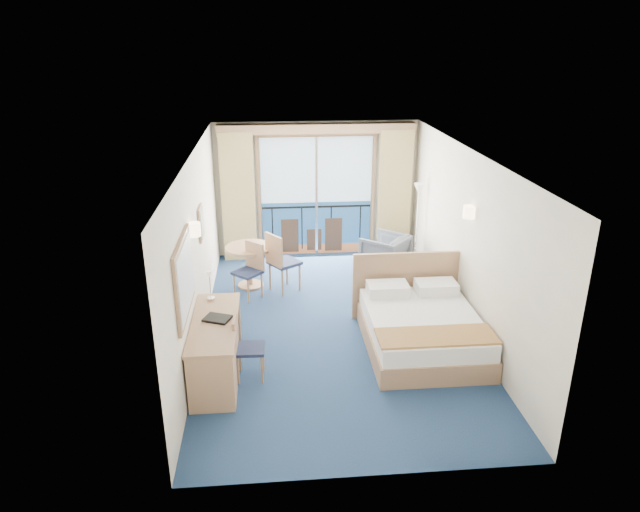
{
  "coord_description": "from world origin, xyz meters",
  "views": [
    {
      "loc": [
        -0.92,
        -7.84,
        4.24
      ],
      "look_at": [
        -0.2,
        0.2,
        1.1
      ],
      "focal_mm": 32.0,
      "sensor_mm": 36.0,
      "label": 1
    }
  ],
  "objects_px": {
    "bed": "(421,327)",
    "table_chair_b": "(251,267)",
    "floor_lamp": "(418,205)",
    "table_chair_a": "(280,259)",
    "round_table": "(249,256)",
    "nightstand": "(434,287)",
    "desk_chair": "(244,344)",
    "desk": "(213,364)",
    "armchair": "(385,253)"
  },
  "relations": [
    {
      "from": "bed",
      "to": "table_chair_b",
      "type": "relative_size",
      "value": 2.16
    },
    {
      "from": "floor_lamp",
      "to": "table_chair_a",
      "type": "distance_m",
      "value": 2.87
    },
    {
      "from": "table_chair_b",
      "to": "round_table",
      "type": "bearing_deg",
      "value": 137.03
    },
    {
      "from": "bed",
      "to": "nightstand",
      "type": "height_order",
      "value": "bed"
    },
    {
      "from": "desk_chair",
      "to": "round_table",
      "type": "xyz_separation_m",
      "value": [
        -0.0,
        2.97,
        0.07
      ]
    },
    {
      "from": "desk_chair",
      "to": "table_chair_a",
      "type": "distance_m",
      "value": 2.75
    },
    {
      "from": "bed",
      "to": "nightstand",
      "type": "distance_m",
      "value": 1.52
    },
    {
      "from": "floor_lamp",
      "to": "table_chair_a",
      "type": "xyz_separation_m",
      "value": [
        -2.64,
        -0.91,
        -0.65
      ]
    },
    {
      "from": "bed",
      "to": "desk",
      "type": "relative_size",
      "value": 1.21
    },
    {
      "from": "table_chair_b",
      "to": "table_chair_a",
      "type": "bearing_deg",
      "value": 58.51
    },
    {
      "from": "floor_lamp",
      "to": "armchair",
      "type": "bearing_deg",
      "value": -168.89
    },
    {
      "from": "nightstand",
      "to": "desk_chair",
      "type": "xyz_separation_m",
      "value": [
        -3.1,
        -2.01,
        0.23
      ]
    },
    {
      "from": "bed",
      "to": "armchair",
      "type": "relative_size",
      "value": 2.66
    },
    {
      "from": "bed",
      "to": "desk",
      "type": "distance_m",
      "value": 3.05
    },
    {
      "from": "armchair",
      "to": "desk_chair",
      "type": "height_order",
      "value": "desk_chair"
    },
    {
      "from": "nightstand",
      "to": "table_chair_b",
      "type": "distance_m",
      "value": 3.13
    },
    {
      "from": "floor_lamp",
      "to": "nightstand",
      "type": "bearing_deg",
      "value": -92.7
    },
    {
      "from": "floor_lamp",
      "to": "desk_chair",
      "type": "distance_m",
      "value": 4.86
    },
    {
      "from": "bed",
      "to": "round_table",
      "type": "relative_size",
      "value": 2.46
    },
    {
      "from": "desk_chair",
      "to": "table_chair_a",
      "type": "height_order",
      "value": "table_chair_a"
    },
    {
      "from": "table_chair_a",
      "to": "table_chair_b",
      "type": "distance_m",
      "value": 0.53
    },
    {
      "from": "bed",
      "to": "table_chair_a",
      "type": "height_order",
      "value": "bed"
    },
    {
      "from": "table_chair_a",
      "to": "table_chair_b",
      "type": "relative_size",
      "value": 1.13
    },
    {
      "from": "armchair",
      "to": "round_table",
      "type": "relative_size",
      "value": 0.93
    },
    {
      "from": "armchair",
      "to": "desk",
      "type": "relative_size",
      "value": 0.45
    },
    {
      "from": "nightstand",
      "to": "table_chair_a",
      "type": "relative_size",
      "value": 0.51
    },
    {
      "from": "bed",
      "to": "round_table",
      "type": "height_order",
      "value": "bed"
    },
    {
      "from": "nightstand",
      "to": "table_chair_a",
      "type": "bearing_deg",
      "value": 165.03
    },
    {
      "from": "floor_lamp",
      "to": "table_chair_b",
      "type": "bearing_deg",
      "value": -161.47
    },
    {
      "from": "nightstand",
      "to": "desk_chair",
      "type": "distance_m",
      "value": 3.7
    },
    {
      "from": "table_chair_a",
      "to": "floor_lamp",
      "type": "bearing_deg",
      "value": -105.7
    },
    {
      "from": "bed",
      "to": "round_table",
      "type": "xyz_separation_m",
      "value": [
        -2.51,
        2.37,
        0.27
      ]
    },
    {
      "from": "desk_chair",
      "to": "round_table",
      "type": "bearing_deg",
      "value": 2.23
    },
    {
      "from": "floor_lamp",
      "to": "table_chair_b",
      "type": "height_order",
      "value": "floor_lamp"
    },
    {
      "from": "table_chair_b",
      "to": "desk",
      "type": "bearing_deg",
      "value": -55.0
    },
    {
      "from": "bed",
      "to": "round_table",
      "type": "bearing_deg",
      "value": 136.75
    },
    {
      "from": "armchair",
      "to": "table_chair_b",
      "type": "relative_size",
      "value": 0.81
    },
    {
      "from": "round_table",
      "to": "table_chair_a",
      "type": "xyz_separation_m",
      "value": [
        0.54,
        -0.28,
        0.04
      ]
    },
    {
      "from": "armchair",
      "to": "table_chair_a",
      "type": "bearing_deg",
      "value": -28.22
    },
    {
      "from": "bed",
      "to": "floor_lamp",
      "type": "height_order",
      "value": "floor_lamp"
    },
    {
      "from": "floor_lamp",
      "to": "table_chair_b",
      "type": "relative_size",
      "value": 1.74
    },
    {
      "from": "floor_lamp",
      "to": "desk",
      "type": "bearing_deg",
      "value": -131.73
    },
    {
      "from": "round_table",
      "to": "desk_chair",
      "type": "bearing_deg",
      "value": -89.98
    },
    {
      "from": "bed",
      "to": "round_table",
      "type": "distance_m",
      "value": 3.46
    },
    {
      "from": "bed",
      "to": "table_chair_b",
      "type": "bearing_deg",
      "value": 141.92
    },
    {
      "from": "nightstand",
      "to": "armchair",
      "type": "distance_m",
      "value": 1.57
    },
    {
      "from": "desk",
      "to": "desk_chair",
      "type": "distance_m",
      "value": 0.53
    },
    {
      "from": "bed",
      "to": "armchair",
      "type": "height_order",
      "value": "bed"
    },
    {
      "from": "armchair",
      "to": "floor_lamp",
      "type": "xyz_separation_m",
      "value": [
        0.62,
        0.12,
        0.91
      ]
    },
    {
      "from": "nightstand",
      "to": "table_chair_a",
      "type": "height_order",
      "value": "table_chair_a"
    }
  ]
}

